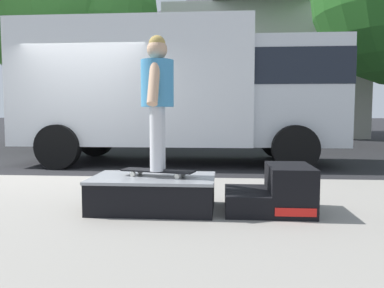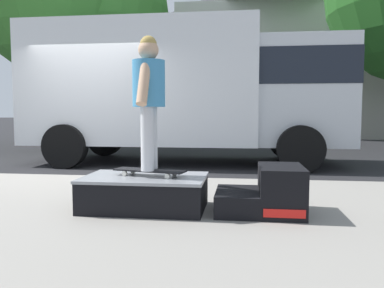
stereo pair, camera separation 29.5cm
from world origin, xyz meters
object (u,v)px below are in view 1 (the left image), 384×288
(skater_kid, at_px, (157,92))
(skate_box, at_px, (153,192))
(box_truck, at_px, (181,87))
(kicker_ramp, at_px, (276,192))
(skateboard, at_px, (158,171))

(skater_kid, bearing_deg, skate_box, -162.16)
(skate_box, height_order, box_truck, box_truck)
(skater_kid, height_order, box_truck, box_truck)
(skater_kid, distance_m, box_truck, 4.72)
(kicker_ramp, xyz_separation_m, skateboard, (-1.23, 0.02, 0.21))
(skate_box, relative_size, skater_kid, 0.92)
(skate_box, distance_m, skateboard, 0.22)
(skater_kid, xyz_separation_m, box_truck, (-0.26, 4.70, 0.34))
(kicker_ramp, height_order, skateboard, kicker_ramp)
(kicker_ramp, xyz_separation_m, box_truck, (-1.49, 4.72, 1.38))
(skate_box, distance_m, box_truck, 4.92)
(kicker_ramp, distance_m, skateboard, 1.25)
(skate_box, bearing_deg, box_truck, 92.53)
(skate_box, bearing_deg, skateboard, 17.84)
(skateboard, bearing_deg, skate_box, -162.16)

